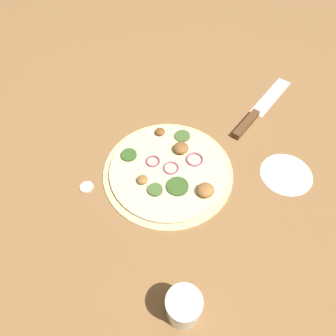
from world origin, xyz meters
name	(u,v)px	position (x,y,z in m)	size (l,w,h in m)	color
ground_plane	(168,172)	(0.00, 0.00, 0.00)	(3.00, 3.00, 0.00)	olive
pizza	(169,170)	(0.00, 0.00, 0.01)	(0.32, 0.32, 0.03)	beige
knife	(254,115)	(-0.29, -0.07, 0.01)	(0.27, 0.17, 0.02)	silver
spice_jar	(183,307)	(0.10, 0.30, 0.04)	(0.07, 0.07, 0.07)	silver
loose_cap	(87,187)	(0.19, -0.04, 0.00)	(0.03, 0.03, 0.01)	beige
flour_patch	(286,174)	(-0.26, 0.12, 0.00)	(0.13, 0.13, 0.00)	white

